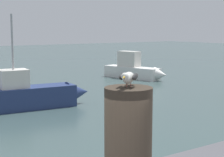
{
  "coord_description": "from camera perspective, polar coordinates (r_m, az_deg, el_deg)",
  "views": [
    {
      "loc": [
        -0.8,
        -2.87,
        3.1
      ],
      "look_at": [
        1.18,
        -0.05,
        2.63
      ],
      "focal_mm": 60.48,
      "sensor_mm": 36.0,
      "label": 1
    }
  ],
  "objects": [
    {
      "name": "boat_navy",
      "position": [
        14.81,
        -12.25,
        -2.45
      ],
      "size": [
        4.9,
        1.46,
        3.59
      ],
      "color": "navy",
      "rests_on": "ground_plane"
    },
    {
      "name": "mooring_post",
      "position": [
        3.38,
        2.46,
        -8.56
      ],
      "size": [
        0.42,
        0.42,
        0.86
      ],
      "primitive_type": "cylinder",
      "color": "#382D23",
      "rests_on": "harbor_quay"
    },
    {
      "name": "boat_white",
      "position": [
        23.01,
        3.52,
        1.34
      ],
      "size": [
        1.94,
        4.45,
        1.68
      ],
      "color": "silver",
      "rests_on": "ground_plane"
    },
    {
      "name": "seagull",
      "position": [
        3.27,
        2.49,
        0.19
      ],
      "size": [
        0.33,
        0.28,
        0.14
      ],
      "color": "#C67260",
      "rests_on": "mooring_post"
    }
  ]
}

